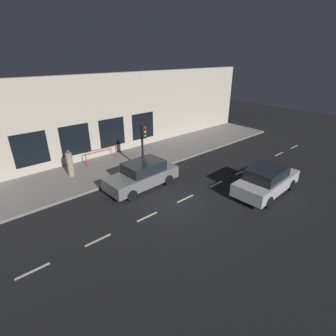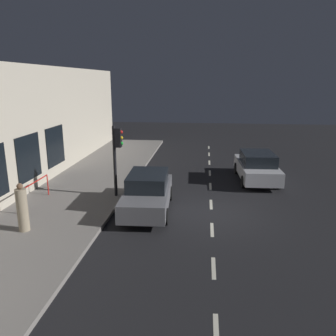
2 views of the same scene
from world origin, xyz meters
name	(u,v)px [view 1 (image 1 of 2)]	position (x,y,z in m)	size (l,w,h in m)	color
ground_plane	(172,205)	(0.00, 0.00, 0.00)	(60.00, 60.00, 0.00)	black
sidewalk	(112,167)	(6.25, 0.00, 0.07)	(4.50, 32.00, 0.15)	gray
building_facade	(91,119)	(8.80, 0.00, 3.01)	(0.65, 32.00, 6.02)	beige
lane_centre_line	(185,199)	(0.00, -1.00, 0.00)	(0.12, 27.20, 0.01)	beige
traffic_light	(143,139)	(4.22, -1.31, 2.35)	(0.49, 0.32, 3.21)	black
parked_car_1	(142,175)	(2.65, -0.04, 0.79)	(2.01, 4.42, 1.58)	slate
parked_car_2	(266,180)	(-2.47, -4.90, 0.79)	(2.09, 4.49, 1.58)	#B7B7BC
pedestrian_0	(70,164)	(6.61, 2.68, 0.95)	(0.49, 0.49, 1.74)	gray
red_railing	(101,152)	(7.49, 0.10, 0.89)	(0.05, 2.39, 0.97)	red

